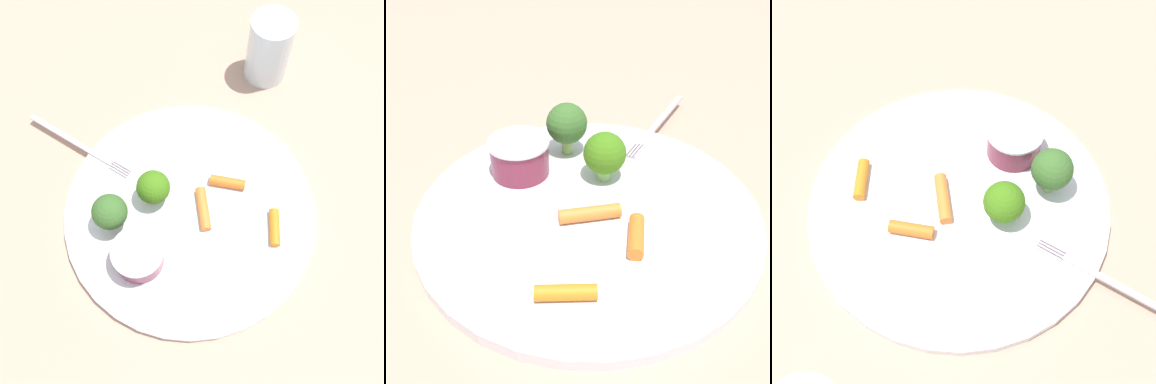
# 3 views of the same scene
# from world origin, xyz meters

# --- Properties ---
(ground_plane) EXTENTS (2.40, 2.40, 0.00)m
(ground_plane) POSITION_xyz_m (0.00, 0.00, 0.00)
(ground_plane) COLOR tan
(plate) EXTENTS (0.31, 0.31, 0.01)m
(plate) POSITION_xyz_m (0.00, 0.00, 0.01)
(plate) COLOR white
(plate) RESTS_ON ground_plane
(sauce_cup) EXTENTS (0.06, 0.06, 0.04)m
(sauce_cup) POSITION_xyz_m (0.06, -0.06, 0.03)
(sauce_cup) COLOR maroon
(sauce_cup) RESTS_ON plate
(broccoli_floret_0) EXTENTS (0.04, 0.04, 0.06)m
(broccoli_floret_0) POSITION_xyz_m (0.01, -0.09, 0.05)
(broccoli_floret_0) COLOR #86B358
(broccoli_floret_0) RESTS_ON plate
(broccoli_floret_1) EXTENTS (0.04, 0.04, 0.05)m
(broccoli_floret_1) POSITION_xyz_m (-0.02, -0.04, 0.04)
(broccoli_floret_1) COLOR #84C469
(broccoli_floret_1) RESTS_ON plate
(carrot_stick_0) EXTENTS (0.05, 0.01, 0.01)m
(carrot_stick_0) POSITION_xyz_m (0.03, 0.10, 0.02)
(carrot_stick_0) COLOR orange
(carrot_stick_0) RESTS_ON plate
(carrot_stick_1) EXTENTS (0.06, 0.02, 0.01)m
(carrot_stick_1) POSITION_xyz_m (-0.00, 0.02, 0.02)
(carrot_stick_1) COLOR orange
(carrot_stick_1) RESTS_ON plate
(carrot_stick_2) EXTENTS (0.02, 0.05, 0.01)m
(carrot_stick_2) POSITION_xyz_m (-0.04, 0.05, 0.02)
(carrot_stick_2) COLOR orange
(carrot_stick_2) RESTS_ON plate
(fork) EXTENTS (0.10, 0.14, 0.00)m
(fork) POSITION_xyz_m (-0.09, -0.14, 0.01)
(fork) COLOR #BCADB7
(fork) RESTS_ON plate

